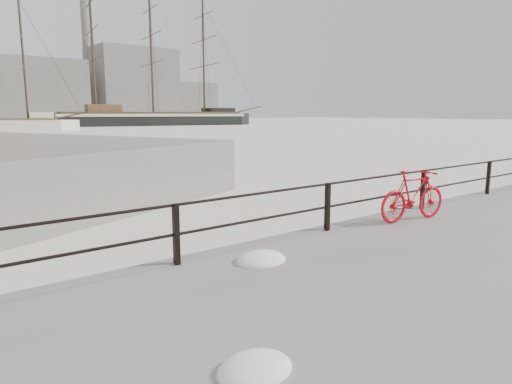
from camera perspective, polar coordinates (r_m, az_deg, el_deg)
ground at (r=12.53m, az=19.31°, el=-3.46°), size 400.00×400.00×0.00m
guardrail at (r=12.29m, az=20.12°, el=0.29°), size 28.00×0.10×1.00m
bicycle at (r=10.85m, az=19.05°, el=-0.41°), size 1.95×0.59×1.17m
barque_black at (r=105.34m, az=-12.62°, el=8.12°), size 55.98×25.90×30.92m
industrial_west at (r=149.72m, az=-27.00°, el=11.19°), size 32.00×18.00×18.00m
industrial_mid at (r=165.24m, az=-15.20°, el=12.72°), size 26.00×20.00×24.00m
industrial_east at (r=179.75m, az=-8.89°, el=11.09°), size 20.00×16.00×14.00m
smokestack at (r=166.13m, az=-20.35°, el=15.91°), size 2.80×2.80×44.00m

